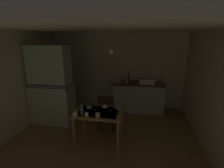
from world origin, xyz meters
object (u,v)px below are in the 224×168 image
Objects in this scene: sink_basin at (147,81)px; hand_pump at (129,77)px; dining_table at (99,116)px; mixing_bowl_counter at (118,81)px; chair_far_side at (107,111)px; mug_dark at (87,114)px; hutch_cabinet at (51,88)px; serving_bowl_wide at (105,106)px; glass_bottle at (82,111)px.

hand_pump reaches higher than sink_basin.
mixing_bowl_counter is at bearing 84.40° from dining_table.
chair_far_side reaches higher than dining_table.
mug_dark is at bearing -99.73° from mixing_bowl_counter.
hand_pump is at bearing 75.47° from dining_table.
hutch_cabinet reaches higher than hand_pump.
hutch_cabinet is 1.65m from dining_table.
serving_bowl_wide is at bearing -87.37° from chair_far_side.
hand_pump is at bearing 69.86° from glass_bottle.
hand_pump is 4.59× the size of mug_dark.
sink_basin reaches higher than serving_bowl_wide.
serving_bowl_wide reaches higher than dining_table.
hutch_cabinet is 1.61m from serving_bowl_wide.
hand_pump is 2.25m from mug_dark.
hand_pump is at bearing 30.44° from hutch_cabinet.
mug_dark is at bearing -124.53° from dining_table.
chair_far_side is at bearing 83.84° from dining_table.
hand_pump is at bearing 16.94° from mixing_bowl_counter.
serving_bowl_wide is at bearing 62.54° from mug_dark.
hutch_cabinet is 2.68m from sink_basin.
chair_far_side is 0.93m from glass_bottle.
sink_basin is 1.13× the size of hand_pump.
mug_dark is (1.26, -1.01, -0.17)m from hutch_cabinet.
sink_basin is 0.54m from hand_pump.
dining_table is 0.34m from mug_dark.
mixing_bowl_counter is at bearing 80.27° from mug_dark.
mixing_bowl_counter is (-0.31, -0.10, -0.12)m from hand_pump.
sink_basin is at bearing -4.84° from hand_pump.
serving_bowl_wide is 0.57× the size of glass_bottle.
hutch_cabinet is 23.85× the size of mug_dark.
glass_bottle is at bearing 158.06° from mug_dark.
mixing_bowl_counter is 1.82m from dining_table.
sink_basin is 3.32× the size of serving_bowl_wide.
hand_pump is at bearing 76.06° from serving_bowl_wide.
glass_bottle is at bearing -102.83° from mixing_bowl_counter.
mug_dark is (-1.20, -2.09, -0.17)m from sink_basin.
glass_bottle is (-1.30, -2.05, -0.13)m from sink_basin.
chair_far_side is at bearing 74.11° from mug_dark.
sink_basin is 0.85m from mixing_bowl_counter.
hutch_cabinet reaches higher than chair_far_side.
hand_pump reaches higher than serving_bowl_wide.
hutch_cabinet is 1.57m from chair_far_side.
serving_bowl_wide is (-0.41, -1.65, -0.29)m from hand_pump.
hutch_cabinet reaches higher than glass_bottle.
hutch_cabinet is at bearing 152.24° from dining_table.
mug_dark is at bearing -105.89° from chair_far_side.
hand_pump is 2.24m from glass_bottle.
glass_bottle is (-0.36, -0.44, 0.07)m from serving_bowl_wide.
hutch_cabinet is at bearing 173.35° from chair_far_side.
chair_far_side is 6.74× the size of serving_bowl_wide.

